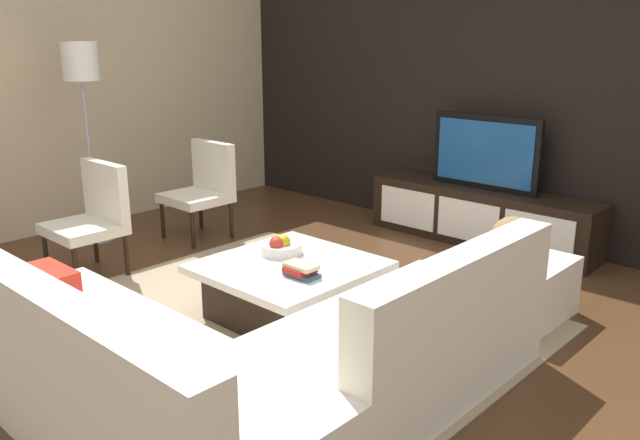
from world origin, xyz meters
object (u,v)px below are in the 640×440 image
Objects in this scene: floor_lamp at (82,76)px; ottoman at (508,286)px; television at (485,152)px; accent_chair_near at (93,212)px; book_stack at (301,270)px; decorative_ball at (512,237)px; coffee_table at (290,289)px; media_console at (481,216)px; accent_chair_far at (204,184)px; fruit_bowl at (281,246)px; sectional_couch at (240,360)px.

floor_lamp reaches higher than ottoman.
accent_chair_near is at bearing -123.49° from television.
ottoman is 3.22× the size of book_stack.
decorative_ball is at bearing 39.00° from accent_chair_near.
book_stack is (0.12, -2.41, -0.40)m from television.
coffee_table is at bearing -92.49° from television.
media_console is 3.29m from accent_chair_near.
decorative_ball is (1.02, 1.03, 0.34)m from coffee_table.
accent_chair_far is 3.14× the size of decorative_ball.
media_console reaches higher than coffee_table.
accent_chair_far reaches higher than decorative_ball.
accent_chair_far is at bearing 157.72° from book_stack.
television is 2.25m from fruit_bowl.
media_console reaches higher than ottoman.
fruit_bowl is at bearing 152.12° from coffee_table.
accent_chair_near is at bearing -82.58° from accent_chair_far.
ottoman is (0.92, -1.27, -0.05)m from media_console.
television reaches higher than accent_chair_far.
accent_chair_far is at bearing -174.37° from ottoman.
coffee_table is at bearing 0.52° from floor_lamp.
accent_chair_far is at bearing 51.74° from floor_lamp.
accent_chair_far is at bearing 159.10° from fruit_bowl.
television is 1.16× the size of accent_chair_far.
ottoman is (0.41, 1.97, -0.08)m from sectional_couch.
accent_chair_far is (0.61, 0.77, -0.98)m from floor_lamp.
accent_chair_far is at bearing 145.93° from sectional_couch.
floor_lamp reaches higher than accent_chair_far.
media_console is 1.57m from ottoman.
accent_chair_far reaches higher than fruit_bowl.
sectional_couch is 1.38× the size of floor_lamp.
ottoman is 2.50× the size of fruit_bowl.
media_console is 2.08× the size of television.
sectional_couch is 8.62× the size of fruit_bowl.
sectional_couch reaches higher than coffee_table.
television is 1.69m from ottoman.
decorative_ball is (0.41, 1.97, 0.26)m from sectional_couch.
media_console is at bearing 37.14° from accent_chair_far.
coffee_table is 1.19× the size of accent_chair_near.
book_stack is at bearing 115.55° from sectional_couch.
media_console is 2.23m from fruit_bowl.
floor_lamp is 2.53m from fruit_bowl.
fruit_bowl is at bearing -142.09° from ottoman.
media_console is 2.99× the size of ottoman.
book_stack is at bearing -1.97° from floor_lamp.
television reaches higher than ottoman.
decorative_ball is (0.92, -1.27, 0.29)m from media_console.
fruit_bowl is at bearing -21.81° from accent_chair_far.
sectional_couch is 1.32m from fruit_bowl.
decorative_ball is at bearing 45.23° from coffee_table.
decorative_ball reaches higher than fruit_bowl.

